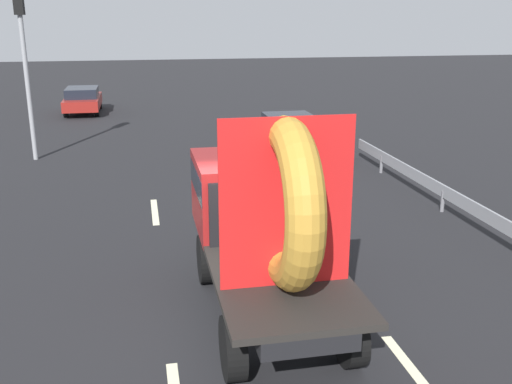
# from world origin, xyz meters

# --- Properties ---
(ground_plane) EXTENTS (120.00, 120.00, 0.00)m
(ground_plane) POSITION_xyz_m (0.00, 0.00, 0.00)
(ground_plane) COLOR black
(flatbed_truck) EXTENTS (2.02, 5.05, 3.57)m
(flatbed_truck) POSITION_xyz_m (0.18, 0.33, 1.68)
(flatbed_truck) COLOR black
(flatbed_truck) RESTS_ON ground_plane
(distant_sedan) EXTENTS (1.87, 4.36, 1.42)m
(distant_sedan) POSITION_xyz_m (3.54, 11.24, 0.76)
(distant_sedan) COLOR black
(distant_sedan) RESTS_ON ground_plane
(traffic_light) EXTENTS (0.42, 0.36, 5.76)m
(traffic_light) POSITION_xyz_m (-5.39, 12.37, 3.76)
(traffic_light) COLOR gray
(traffic_light) RESTS_ON ground_plane
(guardrail) EXTENTS (0.10, 15.78, 0.71)m
(guardrail) POSITION_xyz_m (5.76, 2.32, 0.53)
(guardrail) COLOR gray
(guardrail) RESTS_ON ground_plane
(lane_dash_left_far) EXTENTS (0.16, 2.07, 0.01)m
(lane_dash_left_far) POSITION_xyz_m (-1.50, 5.74, 0.00)
(lane_dash_left_far) COLOR beige
(lane_dash_left_far) RESTS_ON ground_plane
(lane_dash_right_far) EXTENTS (0.16, 2.27, 0.01)m
(lane_dash_right_far) POSITION_xyz_m (1.86, 5.77, 0.00)
(lane_dash_right_far) COLOR beige
(lane_dash_right_far) RESTS_ON ground_plane
(oncoming_car) EXTENTS (1.72, 4.00, 1.31)m
(oncoming_car) POSITION_xyz_m (-4.55, 22.55, 0.70)
(oncoming_car) COLOR black
(oncoming_car) RESTS_ON ground_plane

